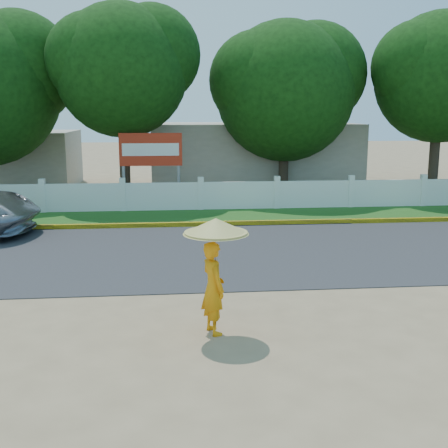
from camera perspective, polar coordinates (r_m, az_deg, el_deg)
ground at (r=11.14m, az=1.02°, el=-8.62°), size 120.00×120.00×0.00m
road at (r=15.42m, az=-0.91°, el=-2.86°), size 60.00×7.00×0.02m
grass_verge at (r=20.54m, az=-2.12°, el=0.76°), size 60.00×3.50×0.03m
curb at (r=18.86m, az=-1.81°, el=0.00°), size 40.00×0.18×0.16m
fence at (r=21.87m, az=-2.37°, el=2.84°), size 40.00×0.10×1.10m
building_near at (r=28.79m, az=2.84°, el=7.01°), size 10.00×6.00×3.20m
monk_with_parasol at (r=9.60m, az=-0.98°, el=-3.58°), size 1.12×1.12×2.04m
billboard at (r=22.76m, az=-7.45°, el=7.12°), size 2.50×0.13×2.95m
tree_row at (r=25.31m, az=5.81°, el=14.25°), size 29.59×7.82×8.90m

